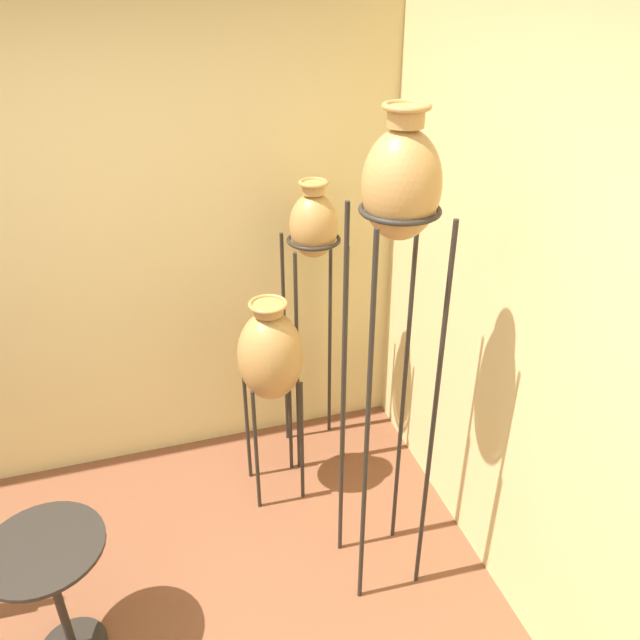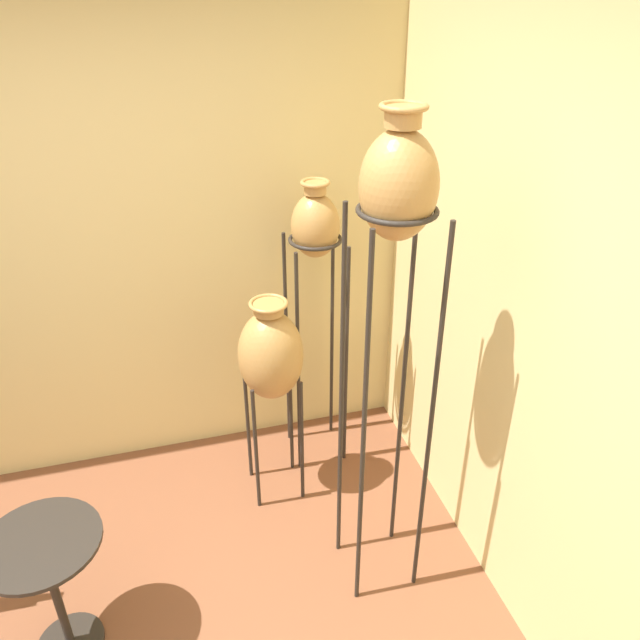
% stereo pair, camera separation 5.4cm
% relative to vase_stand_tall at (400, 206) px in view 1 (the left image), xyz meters
% --- Properties ---
extents(wall_back, '(7.55, 0.06, 2.70)m').
position_rel_vase_stand_tall_xyz_m(wall_back, '(-1.28, 1.20, -0.46)').
color(wall_back, beige).
rests_on(wall_back, ground_plane).
extents(wall_right, '(0.06, 7.55, 2.70)m').
position_rel_vase_stand_tall_xyz_m(wall_right, '(0.52, -0.61, -0.46)').
color(wall_right, beige).
rests_on(wall_right, ground_plane).
extents(vase_stand_tall, '(0.30, 0.30, 2.16)m').
position_rel_vase_stand_tall_xyz_m(vase_stand_tall, '(0.00, 0.00, 0.00)').
color(vase_stand_tall, '#28231E').
rests_on(vase_stand_tall, ground_plane).
extents(vase_stand_medium, '(0.29, 0.29, 1.65)m').
position_rel_vase_stand_tall_xyz_m(vase_stand_medium, '(-0.05, 0.90, -0.45)').
color(vase_stand_medium, '#28231E').
rests_on(vase_stand_medium, ground_plane).
extents(vase_stand_short, '(0.33, 0.33, 1.16)m').
position_rel_vase_stand_tall_xyz_m(vase_stand_short, '(-0.35, 0.65, -0.95)').
color(vase_stand_short, '#28231E').
rests_on(vase_stand_short, ground_plane).
extents(side_table, '(0.46, 0.46, 0.63)m').
position_rel_vase_stand_tall_xyz_m(side_table, '(-1.40, -0.03, -1.36)').
color(side_table, '#28231E').
rests_on(side_table, ground_plane).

